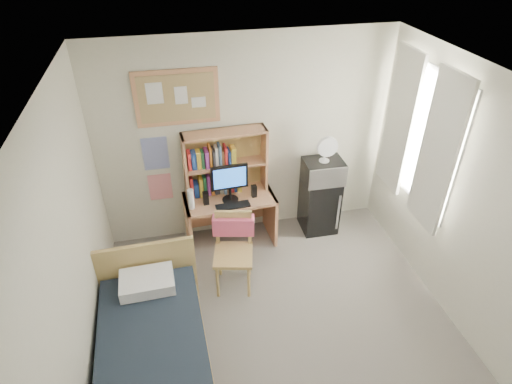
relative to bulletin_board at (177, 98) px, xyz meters
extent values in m
cube|color=gray|center=(0.78, -2.08, -1.93)|extent=(3.60, 4.20, 0.02)
cube|color=silver|center=(0.78, -2.08, 0.68)|extent=(3.60, 4.20, 0.02)
cube|color=silver|center=(0.78, 0.02, -0.62)|extent=(3.60, 0.04, 2.60)
cube|color=silver|center=(-1.02, -2.08, -0.62)|extent=(0.04, 4.20, 2.60)
cube|color=silver|center=(2.58, -2.08, -0.62)|extent=(0.04, 4.20, 2.60)
cube|color=white|center=(2.53, -0.88, -0.32)|extent=(0.10, 1.40, 1.70)
cube|color=white|center=(2.50, -1.28, -0.32)|extent=(0.04, 0.55, 1.70)
cube|color=white|center=(2.50, -0.48, -0.32)|extent=(0.04, 0.55, 1.70)
cube|color=tan|center=(0.00, 0.00, 0.00)|extent=(0.94, 0.03, 0.64)
cube|color=#293DA6|center=(-0.32, 0.01, -0.67)|extent=(0.30, 0.01, 0.42)
cube|color=red|center=(-0.32, 0.01, -1.14)|extent=(0.28, 0.01, 0.36)
cube|color=tan|center=(0.50, -0.28, -1.57)|extent=(1.14, 0.61, 0.69)
cube|color=tan|center=(0.40, -1.08, -1.45)|extent=(0.56, 0.56, 0.94)
cube|color=black|center=(1.71, -0.24, -1.54)|extent=(0.46, 0.46, 0.76)
cube|color=black|center=(-0.50, -2.18, -1.65)|extent=(1.02, 1.97, 0.54)
cube|color=tan|center=(0.49, -0.13, -0.81)|extent=(1.02, 0.31, 0.82)
cube|color=black|center=(0.50, -0.34, -0.99)|extent=(0.45, 0.06, 0.47)
cube|color=black|center=(0.51, -0.48, -1.22)|extent=(0.42, 0.15, 0.02)
cube|color=black|center=(0.20, -0.36, -1.14)|extent=(0.07, 0.07, 0.16)
cube|color=black|center=(0.80, -0.33, -1.15)|extent=(0.07, 0.07, 0.16)
cylinder|color=white|center=(0.03, -0.41, -1.10)|extent=(0.08, 0.08, 0.26)
cube|color=#FF6187|center=(0.45, -0.88, -1.20)|extent=(0.48, 0.24, 0.22)
cube|color=silver|center=(1.71, -0.26, -1.01)|extent=(0.50, 0.38, 0.28)
cylinder|color=white|center=(1.71, -0.26, -0.71)|extent=(0.26, 0.26, 0.32)
cube|color=white|center=(-0.52, -1.43, -1.32)|extent=(0.53, 0.38, 0.13)
camera|label=1|loc=(-0.12, -4.61, 1.76)|focal=30.00mm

